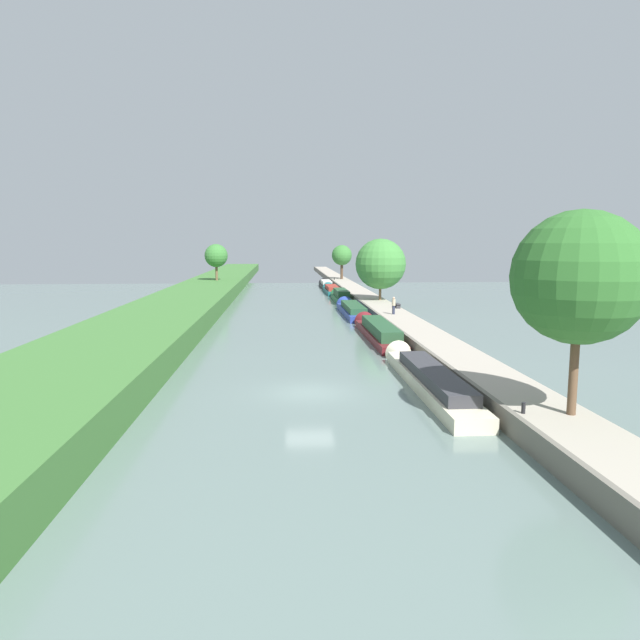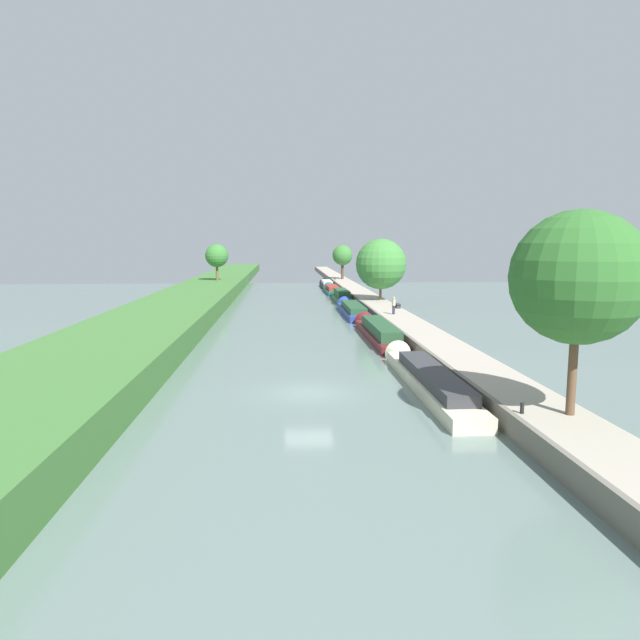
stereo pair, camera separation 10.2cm
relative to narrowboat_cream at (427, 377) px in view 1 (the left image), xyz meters
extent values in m
plane|color=slate|center=(-6.39, -0.72, -0.53)|extent=(160.00, 160.00, 0.00)
cube|color=#3D7033|center=(-18.59, -0.72, 0.38)|extent=(8.67, 260.00, 1.81)
cube|color=#A89E8E|center=(3.07, -0.72, -0.04)|extent=(3.17, 260.00, 0.98)
cube|color=#6B665B|center=(1.36, -0.72, -0.01)|extent=(0.25, 260.00, 1.03)
cube|color=beige|center=(0.00, -0.66, -0.18)|extent=(1.85, 14.28, 0.68)
cube|color=#333338|center=(0.00, -1.38, 0.45)|extent=(1.52, 9.99, 0.58)
cone|color=beige|center=(0.00, 7.03, -0.18)|extent=(1.76, 1.11, 1.76)
cube|color=maroon|center=(0.02, 15.29, -0.23)|extent=(1.97, 13.95, 0.60)
cube|color=#234C2D|center=(0.02, 14.59, 0.48)|extent=(1.62, 9.77, 0.82)
cone|color=maroon|center=(0.02, 22.86, -0.23)|extent=(1.87, 1.18, 1.87)
cube|color=#283D93|center=(-0.23, 30.43, -0.21)|extent=(2.07, 12.83, 0.64)
cube|color=#234C2D|center=(-0.23, 29.79, 0.42)|extent=(1.70, 8.98, 0.61)
cone|color=#283D93|center=(-0.23, 37.46, -0.21)|extent=(1.97, 1.24, 1.97)
cube|color=#1E6033|center=(0.03, 44.79, -0.17)|extent=(1.83, 10.03, 0.71)
cube|color=#234C2D|center=(0.03, 44.28, 0.62)|extent=(1.50, 7.02, 0.88)
cone|color=#1E6033|center=(0.03, 50.35, -0.17)|extent=(1.74, 1.10, 1.74)
cube|color=#195B60|center=(-0.13, 56.87, -0.21)|extent=(1.98, 10.75, 0.62)
cube|color=maroon|center=(-0.13, 56.33, 0.38)|extent=(1.62, 7.52, 0.57)
cone|color=#195B60|center=(-0.13, 62.83, -0.21)|extent=(1.88, 1.19, 1.88)
cube|color=black|center=(-0.11, 68.26, -0.20)|extent=(1.90, 9.11, 0.65)
cube|color=silver|center=(-0.11, 67.80, 0.42)|extent=(1.56, 6.38, 0.57)
cone|color=black|center=(-0.11, 73.38, -0.20)|extent=(1.80, 1.14, 1.80)
cylinder|color=brown|center=(3.63, -8.28, 2.46)|extent=(0.35, 0.35, 4.01)
sphere|color=#2D6628|center=(3.63, -8.28, 5.88)|extent=(5.19, 5.19, 5.19)
cylinder|color=brown|center=(3.82, 36.58, 1.76)|extent=(0.30, 0.30, 2.62)
sphere|color=#3D7F38|center=(3.82, 36.58, 4.70)|extent=(5.93, 5.93, 5.93)
cylinder|color=#4C3828|center=(3.37, 75.31, 2.15)|extent=(0.51, 0.51, 3.40)
sphere|color=#387533|center=(3.37, 75.31, 4.88)|extent=(3.73, 3.73, 3.73)
cylinder|color=brown|center=(-18.05, 60.55, 2.73)|extent=(0.40, 0.40, 2.89)
sphere|color=#387533|center=(-18.05, 60.55, 5.17)|extent=(3.62, 3.62, 3.62)
cylinder|color=#282D42|center=(2.78, 23.26, 0.86)|extent=(0.26, 0.26, 0.82)
cylinder|color=tan|center=(2.78, 23.26, 1.58)|extent=(0.34, 0.34, 0.62)
sphere|color=tan|center=(2.78, 23.26, 2.00)|extent=(0.22, 0.22, 0.22)
cylinder|color=black|center=(1.78, -8.04, 0.68)|extent=(0.16, 0.16, 0.45)
cylinder|color=black|center=(1.78, 73.15, 0.68)|extent=(0.16, 0.16, 0.45)
cube|color=#333338|center=(4.20, 27.75, 0.66)|extent=(0.40, 0.08, 0.41)
cube|color=#333338|center=(4.20, 28.95, 0.66)|extent=(0.40, 0.08, 0.41)
cube|color=#38383D|center=(4.20, 28.35, 0.89)|extent=(0.44, 1.50, 0.06)
camera|label=1|loc=(-7.77, -29.13, 7.21)|focal=31.59mm
camera|label=2|loc=(-7.67, -29.14, 7.21)|focal=31.59mm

